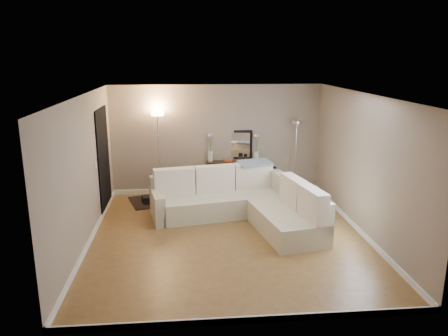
{
  "coord_description": "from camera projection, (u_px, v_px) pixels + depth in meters",
  "views": [
    {
      "loc": [
        -0.76,
        -7.49,
        3.26
      ],
      "look_at": [
        0.0,
        0.8,
        1.1
      ],
      "focal_mm": 35.0,
      "sensor_mm": 36.0,
      "label": 1
    }
  ],
  "objects": [
    {
      "name": "sectional_sofa",
      "position": [
        243.0,
        202.0,
        8.85
      ],
      "size": [
        3.28,
        2.84,
        1.0
      ],
      "color": "beige",
      "rests_on": "floor"
    },
    {
      "name": "throw_blanket",
      "position": [
        255.0,
        163.0,
        9.48
      ],
      "size": [
        0.79,
        0.57,
        0.09
      ],
      "primitive_type": "cube",
      "rotation": [
        0.1,
        0.0,
        0.24
      ],
      "color": "gray",
      "rests_on": "sectional_sofa"
    },
    {
      "name": "wall_back",
      "position": [
        217.0,
        139.0,
        10.44
      ],
      "size": [
        5.0,
        0.02,
        2.6
      ],
      "primitive_type": "cube",
      "color": "gray",
      "rests_on": "ground"
    },
    {
      "name": "leaning_mirror",
      "position": [
        233.0,
        145.0,
        10.51
      ],
      "size": [
        0.91,
        0.15,
        0.71
      ],
      "color": "black",
      "rests_on": "console_table"
    },
    {
      "name": "table_decor",
      "position": [
        233.0,
        160.0,
        10.4
      ],
      "size": [
        0.55,
        0.15,
        0.13
      ],
      "color": "#CA4323",
      "rests_on": "console_table"
    },
    {
      "name": "doorway",
      "position": [
        104.0,
        160.0,
        9.25
      ],
      "size": [
        0.02,
        1.2,
        2.2
      ],
      "primitive_type": "cube",
      "color": "black",
      "rests_on": "ground"
    },
    {
      "name": "floor",
      "position": [
        228.0,
        236.0,
        8.1
      ],
      "size": [
        5.0,
        5.5,
        0.01
      ],
      "primitive_type": "cube",
      "color": "brown",
      "rests_on": "ground"
    },
    {
      "name": "charcoal_rug",
      "position": [
        160.0,
        200.0,
        10.08
      ],
      "size": [
        1.53,
        1.31,
        0.02
      ],
      "primitive_type": "cube",
      "rotation": [
        0.0,
        0.0,
        0.29
      ],
      "color": "black",
      "rests_on": "floor"
    },
    {
      "name": "floor_lamp_unlit",
      "position": [
        296.0,
        142.0,
        10.34
      ],
      "size": [
        0.27,
        0.27,
        1.78
      ],
      "color": "silver",
      "rests_on": "floor"
    },
    {
      "name": "switch_plate",
      "position": [
        96.0,
        165.0,
        8.4
      ],
      "size": [
        0.02,
        0.08,
        0.12
      ],
      "primitive_type": "cube",
      "color": "white",
      "rests_on": "ground"
    },
    {
      "name": "flower_vase_left",
      "position": [
        210.0,
        149.0,
        10.39
      ],
      "size": [
        0.15,
        0.13,
        0.68
      ],
      "color": "silver",
      "rests_on": "console_table"
    },
    {
      "name": "baseboard_front",
      "position": [
        250.0,
        320.0,
        5.45
      ],
      "size": [
        5.0,
        0.03,
        0.1
      ],
      "primitive_type": "cube",
      "color": "white",
      "rests_on": "ground"
    },
    {
      "name": "ceiling",
      "position": [
        228.0,
        94.0,
        7.45
      ],
      "size": [
        5.0,
        5.5,
        0.01
      ],
      "primitive_type": "cube",
      "color": "white",
      "rests_on": "ground"
    },
    {
      "name": "floor_lamp_lit",
      "position": [
        158.0,
        137.0,
        10.11
      ],
      "size": [
        0.35,
        0.35,
        2.0
      ],
      "color": "silver",
      "rests_on": "floor"
    },
    {
      "name": "wall_front",
      "position": [
        252.0,
        227.0,
        5.12
      ],
      "size": [
        5.0,
        0.02,
        2.6
      ],
      "primitive_type": "cube",
      "color": "gray",
      "rests_on": "ground"
    },
    {
      "name": "black_bag",
      "position": [
        151.0,
        201.0,
        9.88
      ],
      "size": [
        0.43,
        0.36,
        0.24
      ],
      "primitive_type": "cube",
      "rotation": [
        0.0,
        0.0,
        0.29
      ],
      "color": "black",
      "rests_on": "charcoal_rug"
    },
    {
      "name": "console_table",
      "position": [
        230.0,
        175.0,
        10.54
      ],
      "size": [
        1.32,
        0.5,
        0.79
      ],
      "color": "black",
      "rests_on": "floor"
    },
    {
      "name": "baseboard_left",
      "position": [
        91.0,
        238.0,
        7.87
      ],
      "size": [
        0.03,
        5.5,
        0.1
      ],
      "primitive_type": "cube",
      "color": "white",
      "rests_on": "ground"
    },
    {
      "name": "wall_right",
      "position": [
        364.0,
        165.0,
        8.0
      ],
      "size": [
        0.02,
        5.5,
        2.6
      ],
      "primitive_type": "cube",
      "color": "gray",
      "rests_on": "ground"
    },
    {
      "name": "flower_vase_right",
      "position": [
        256.0,
        150.0,
        10.36
      ],
      "size": [
        0.15,
        0.13,
        0.68
      ],
      "color": "silver",
      "rests_on": "console_table"
    },
    {
      "name": "wall_left",
      "position": [
        84.0,
        172.0,
        7.55
      ],
      "size": [
        0.02,
        5.5,
        2.6
      ],
      "primitive_type": "cube",
      "color": "gray",
      "rests_on": "ground"
    },
    {
      "name": "baseboard_right",
      "position": [
        358.0,
        229.0,
        8.31
      ],
      "size": [
        0.03,
        5.5,
        0.1
      ],
      "primitive_type": "cube",
      "color": "white",
      "rests_on": "ground"
    },
    {
      "name": "baseboard_back",
      "position": [
        217.0,
        190.0,
        10.73
      ],
      "size": [
        5.0,
        0.03,
        0.1
      ],
      "primitive_type": "cube",
      "color": "white",
      "rests_on": "ground"
    }
  ]
}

